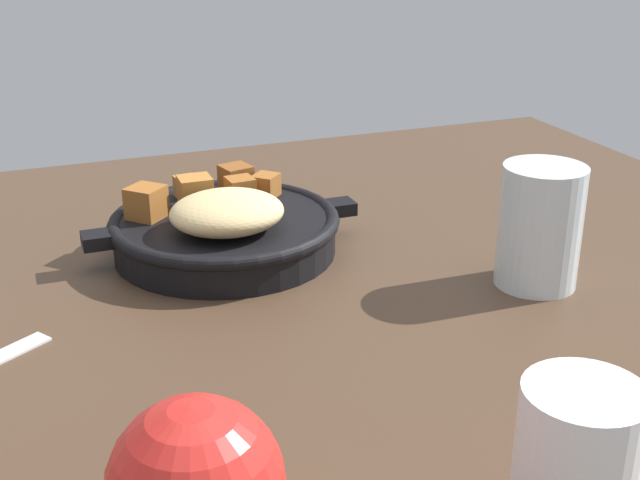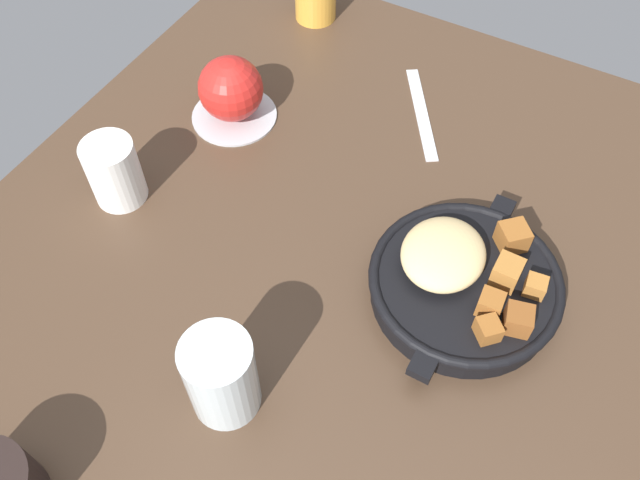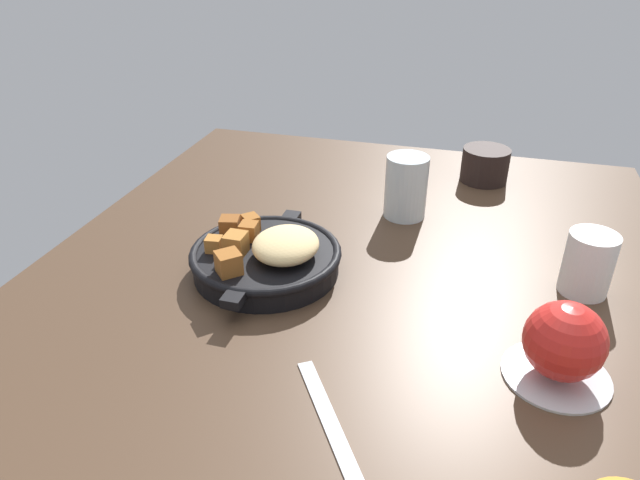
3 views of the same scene
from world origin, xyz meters
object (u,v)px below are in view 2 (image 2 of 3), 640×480
(cast_iron_skillet, at_px, (463,281))
(butter_knife, at_px, (422,113))
(water_glass_tall, at_px, (221,376))
(red_apple, at_px, (231,89))
(white_creamer_pitcher, at_px, (114,172))

(cast_iron_skillet, distance_m, butter_knife, 0.28)
(cast_iron_skillet, distance_m, water_glass_tall, 0.27)
(red_apple, bearing_deg, butter_knife, -59.74)
(cast_iron_skillet, height_order, red_apple, red_apple)
(water_glass_tall, relative_size, white_creamer_pitcher, 1.22)
(butter_knife, height_order, water_glass_tall, water_glass_tall)
(water_glass_tall, bearing_deg, butter_knife, -0.49)
(cast_iron_skillet, xyz_separation_m, butter_knife, (0.24, 0.15, -0.02))
(cast_iron_skillet, xyz_separation_m, white_creamer_pitcher, (-0.07, 0.41, 0.02))
(red_apple, distance_m, white_creamer_pitcher, 0.18)
(red_apple, distance_m, water_glass_tall, 0.39)
(white_creamer_pitcher, bearing_deg, water_glass_tall, -121.27)
(cast_iron_skillet, bearing_deg, red_apple, 73.04)
(red_apple, height_order, water_glass_tall, water_glass_tall)
(butter_knife, xyz_separation_m, water_glass_tall, (-0.46, 0.00, 0.05))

